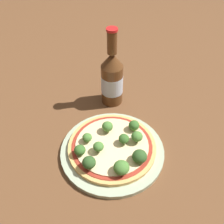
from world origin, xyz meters
TOP-DOWN VIEW (x-y plane):
  - ground_plane at (0.00, 0.00)m, footprint 3.00×3.00m
  - plate at (0.02, -0.03)m, footprint 0.25×0.25m
  - pizza at (0.01, -0.02)m, footprint 0.21×0.21m
  - broccoli_floret_0 at (0.06, 0.04)m, footprint 0.03×0.03m
  - broccoli_floret_1 at (0.04, -0.01)m, footprint 0.03×0.03m
  - broccoli_floret_2 at (0.05, -0.09)m, footprint 0.04×0.04m
  - broccoli_floret_3 at (-0.01, -0.05)m, footprint 0.03×0.03m
  - broccoli_floret_4 at (-0.02, -0.10)m, footprint 0.03×0.03m
  - broccoli_floret_5 at (0.09, -0.05)m, footprint 0.03×0.03m
  - broccoli_floret_6 at (-0.05, -0.03)m, footprint 0.02×0.02m
  - broccoli_floret_7 at (0.07, -0.00)m, footprint 0.03×0.03m
  - broccoli_floret_8 at (-0.01, 0.02)m, footprint 0.03×0.03m
  - broccoli_floret_9 at (-0.05, -0.07)m, footprint 0.03×0.03m
  - beer_bottle at (-0.03, 0.16)m, footprint 0.06×0.06m

SIDE VIEW (x-z plane):
  - ground_plane at x=0.00m, z-range 0.00..0.00m
  - plate at x=0.02m, z-range 0.00..0.01m
  - pizza at x=0.01m, z-range 0.01..0.03m
  - broccoli_floret_9 at x=-0.05m, z-range 0.03..0.05m
  - broccoli_floret_6 at x=-0.05m, z-range 0.03..0.05m
  - broccoli_floret_5 at x=0.09m, z-range 0.03..0.06m
  - broccoli_floret_0 at x=0.06m, z-range 0.03..0.05m
  - broccoli_floret_2 at x=0.05m, z-range 0.03..0.06m
  - broccoli_floret_1 at x=0.04m, z-range 0.03..0.05m
  - broccoli_floret_4 at x=-0.02m, z-range 0.03..0.06m
  - broccoli_floret_8 at x=-0.01m, z-range 0.03..0.06m
  - broccoli_floret_3 at x=-0.01m, z-range 0.03..0.06m
  - broccoli_floret_7 at x=0.07m, z-range 0.03..0.06m
  - beer_bottle at x=-0.03m, z-range -0.03..0.20m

